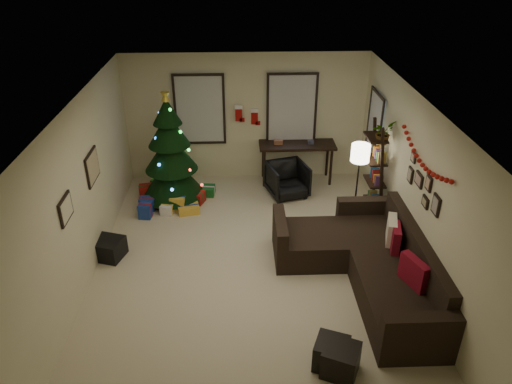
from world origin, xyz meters
TOP-DOWN VIEW (x-y plane):
  - floor at (0.00, 0.00)m, footprint 7.00×7.00m
  - ceiling at (0.00, 0.00)m, footprint 7.00×7.00m
  - wall_back at (0.00, 3.50)m, footprint 5.00×0.00m
  - wall_left at (-2.50, 0.00)m, footprint 0.00×7.00m
  - wall_right at (2.50, 0.00)m, footprint 0.00×7.00m
  - window_back_left at (-0.95, 3.47)m, footprint 1.05×0.06m
  - window_back_right at (0.95, 3.47)m, footprint 1.05×0.06m
  - window_right_wall at (2.47, 2.55)m, footprint 0.06×0.90m
  - christmas_tree at (-1.48, 2.47)m, footprint 1.24×1.24m
  - presents at (-1.52, 2.28)m, footprint 1.50×1.33m
  - sofa at (1.80, -0.20)m, footprint 2.14×3.08m
  - pillow_red_a at (2.21, -0.91)m, footprint 0.30×0.50m
  - pillow_red_b at (2.21, -0.05)m, footprint 0.21×0.46m
  - pillow_cream at (2.21, 0.16)m, footprint 0.25×0.48m
  - ottoman_near at (0.94, -1.87)m, footprint 0.52×0.52m
  - ottoman_far at (1.03, -1.98)m, footprint 0.55×0.55m
  - desk at (1.07, 3.22)m, footprint 1.60×0.57m
  - desk_chair at (0.81, 2.57)m, footprint 0.84×0.81m
  - bookshelf at (2.30, 1.56)m, footprint 0.30×0.56m
  - potted_plant at (2.30, 1.50)m, footprint 0.63×0.63m
  - floor_lamp at (1.95, 1.49)m, footprint 0.33×0.33m
  - art_map at (-2.48, 0.86)m, footprint 0.04×0.60m
  - art_abstract at (-2.48, -0.50)m, footprint 0.04×0.45m
  - gallery at (2.48, -0.07)m, footprint 0.03×1.25m
  - garland at (2.45, 0.01)m, footprint 0.08×1.90m
  - stocking_left at (-0.14, 3.40)m, footprint 0.20×0.05m
  - stocking_right at (0.19, 3.49)m, footprint 0.20×0.05m
  - storage_bin at (-2.44, 0.58)m, footprint 0.76×0.62m

SIDE VIEW (x-z plane):
  - floor at x=0.00m, z-range 0.00..0.00m
  - presents at x=-1.52m, z-range -0.03..0.27m
  - storage_bin at x=-2.44m, z-range 0.00..0.33m
  - ottoman_near at x=0.94m, z-range 0.00..0.38m
  - ottoman_far at x=1.03m, z-range 0.00..0.39m
  - sofa at x=1.80m, z-range -0.16..0.77m
  - desk_chair at x=0.81m, z-range 0.00..0.70m
  - pillow_cream at x=2.21m, z-range 0.40..0.86m
  - pillow_red_a at x=2.21m, z-range 0.40..0.88m
  - pillow_red_b at x=2.21m, z-range 0.42..0.86m
  - desk at x=1.07m, z-range 0.33..1.19m
  - bookshelf at x=2.30m, z-range -0.03..1.90m
  - christmas_tree at x=-1.48m, z-range -0.20..2.11m
  - floor_lamp at x=1.95m, z-range 0.52..2.07m
  - wall_left at x=-2.50m, z-range -2.15..4.85m
  - wall_right at x=2.50m, z-range -2.15..4.85m
  - wall_back at x=0.00m, z-range -1.15..3.85m
  - stocking_right at x=0.19m, z-range 1.20..1.56m
  - stocking_left at x=-0.14m, z-range 1.31..1.67m
  - window_right_wall at x=2.47m, z-range 0.85..2.15m
  - art_map at x=-2.48m, z-range 1.26..1.76m
  - art_abstract at x=-2.48m, z-range 1.36..1.71m
  - window_back_left at x=-0.95m, z-range 0.80..2.30m
  - window_back_right at x=0.95m, z-range 0.80..2.30m
  - gallery at x=2.48m, z-range 1.30..1.84m
  - potted_plant at x=2.30m, z-range 1.56..2.10m
  - garland at x=2.45m, z-range 1.83..2.13m
  - ceiling at x=0.00m, z-range 2.70..2.70m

